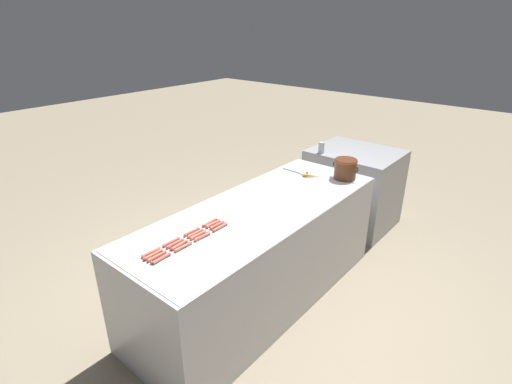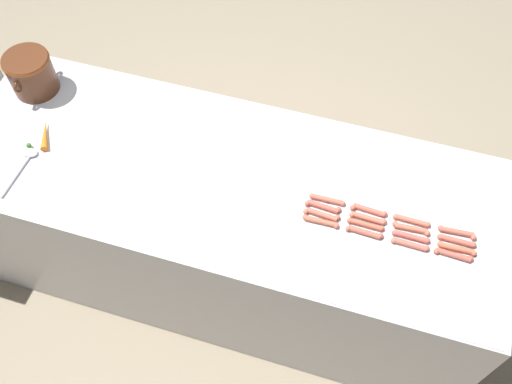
% 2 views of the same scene
% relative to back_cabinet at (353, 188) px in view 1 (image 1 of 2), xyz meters
% --- Properties ---
extents(ground_plane, '(20.00, 20.00, 0.00)m').
position_rel_back_cabinet_xyz_m(ground_plane, '(0.05, -1.81, -0.46)').
color(ground_plane, gray).
extents(griddle_counter, '(0.88, 2.41, 0.89)m').
position_rel_back_cabinet_xyz_m(griddle_counter, '(0.05, -1.81, -0.01)').
color(griddle_counter, '#BCBCC1').
rests_on(griddle_counter, ground_plane).
extents(back_cabinet, '(0.96, 0.80, 0.91)m').
position_rel_back_cabinet_xyz_m(back_cabinet, '(0.00, 0.00, 0.00)').
color(back_cabinet, '#A0A0A4').
rests_on(back_cabinet, ground_plane).
extents(hot_dog_0, '(0.03, 0.15, 0.02)m').
position_rel_back_cabinet_xyz_m(hot_dog_0, '(-0.06, -2.78, 0.45)').
color(hot_dog_0, '#C85C4D').
rests_on(hot_dog_0, griddle_counter).
extents(hot_dog_1, '(0.03, 0.15, 0.02)m').
position_rel_back_cabinet_xyz_m(hot_dog_1, '(-0.06, -2.61, 0.45)').
color(hot_dog_1, '#C66350').
rests_on(hot_dog_1, griddle_counter).
extents(hot_dog_2, '(0.03, 0.15, 0.02)m').
position_rel_back_cabinet_xyz_m(hot_dog_2, '(-0.06, -2.43, 0.45)').
color(hot_dog_2, '#C35D4A').
rests_on(hot_dog_2, griddle_counter).
extents(hot_dog_3, '(0.03, 0.15, 0.02)m').
position_rel_back_cabinet_xyz_m(hot_dog_3, '(-0.06, -2.25, 0.45)').
color(hot_dog_3, '#C66349').
rests_on(hot_dog_3, griddle_counter).
extents(hot_dog_4, '(0.03, 0.15, 0.02)m').
position_rel_back_cabinet_xyz_m(hot_dog_4, '(-0.03, -2.79, 0.45)').
color(hot_dog_4, '#CE6648').
rests_on(hot_dog_4, griddle_counter).
extents(hot_dog_5, '(0.02, 0.15, 0.02)m').
position_rel_back_cabinet_xyz_m(hot_dog_5, '(-0.02, -2.61, 0.45)').
color(hot_dog_5, '#C65B4F').
rests_on(hot_dog_5, griddle_counter).
extents(hot_dog_6, '(0.02, 0.15, 0.02)m').
position_rel_back_cabinet_xyz_m(hot_dog_6, '(-0.02, -2.43, 0.45)').
color(hot_dog_6, '#BF5F48').
rests_on(hot_dog_6, griddle_counter).
extents(hot_dog_7, '(0.03, 0.15, 0.02)m').
position_rel_back_cabinet_xyz_m(hot_dog_7, '(-0.03, -2.25, 0.45)').
color(hot_dog_7, '#BF634F').
rests_on(hot_dog_7, griddle_counter).
extents(hot_dog_8, '(0.02, 0.15, 0.02)m').
position_rel_back_cabinet_xyz_m(hot_dog_8, '(0.01, -2.78, 0.45)').
color(hot_dog_8, '#C35F4D').
rests_on(hot_dog_8, griddle_counter).
extents(hot_dog_9, '(0.03, 0.15, 0.02)m').
position_rel_back_cabinet_xyz_m(hot_dog_9, '(0.01, -2.60, 0.45)').
color(hot_dog_9, '#C5674F').
rests_on(hot_dog_9, griddle_counter).
extents(hot_dog_10, '(0.03, 0.15, 0.02)m').
position_rel_back_cabinet_xyz_m(hot_dog_10, '(0.01, -2.43, 0.45)').
color(hot_dog_10, '#CD6851').
rests_on(hot_dog_10, griddle_counter).
extents(hot_dog_11, '(0.03, 0.15, 0.02)m').
position_rel_back_cabinet_xyz_m(hot_dog_11, '(0.01, -2.25, 0.45)').
color(hot_dog_11, '#C45948').
rests_on(hot_dog_11, griddle_counter).
extents(hot_dog_12, '(0.03, 0.15, 0.02)m').
position_rel_back_cabinet_xyz_m(hot_dog_12, '(0.05, -2.78, 0.45)').
color(hot_dog_12, '#C2614F').
rests_on(hot_dog_12, griddle_counter).
extents(hot_dog_13, '(0.02, 0.15, 0.02)m').
position_rel_back_cabinet_xyz_m(hot_dog_13, '(0.05, -2.60, 0.45)').
color(hot_dog_13, '#C86651').
rests_on(hot_dog_13, griddle_counter).
extents(hot_dog_14, '(0.03, 0.15, 0.02)m').
position_rel_back_cabinet_xyz_m(hot_dog_14, '(0.04, -2.43, 0.45)').
color(hot_dog_14, '#CE5F4D').
rests_on(hot_dog_14, griddle_counter).
extents(hot_dog_15, '(0.03, 0.15, 0.02)m').
position_rel_back_cabinet_xyz_m(hot_dog_15, '(0.05, -2.26, 0.45)').
color(hot_dog_15, '#C3644E').
rests_on(hot_dog_15, griddle_counter).
extents(bean_pot, '(0.27, 0.22, 0.19)m').
position_rel_back_cabinet_xyz_m(bean_pot, '(0.27, -0.80, 0.54)').
color(bean_pot, '#562D19').
rests_on(bean_pot, griddle_counter).
extents(serving_spoon, '(0.27, 0.07, 0.02)m').
position_rel_back_cabinet_xyz_m(serving_spoon, '(-0.13, -0.97, 0.44)').
color(serving_spoon, '#B7B7BC').
rests_on(serving_spoon, griddle_counter).
extents(carrot, '(0.17, 0.10, 0.03)m').
position_rel_back_cabinet_xyz_m(carrot, '(0.02, -0.98, 0.45)').
color(carrot, orange).
rests_on(carrot, griddle_counter).
extents(soda_can, '(0.07, 0.07, 0.13)m').
position_rel_back_cabinet_xyz_m(soda_can, '(-0.27, -0.33, 0.52)').
color(soda_can, '#BCBCC1').
rests_on(soda_can, back_cabinet).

